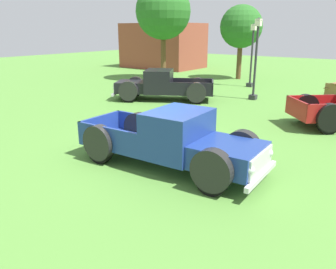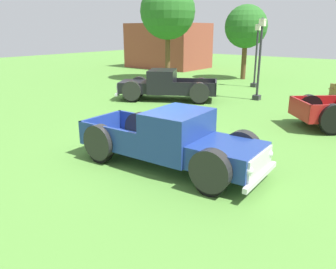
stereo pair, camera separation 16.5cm
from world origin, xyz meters
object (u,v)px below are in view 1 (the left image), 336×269
object	(u,v)px
lamp_post_far	(256,58)
oak_tree_east	(163,12)
oak_tree_west	(241,27)
lamp_post_near	(252,54)
pickup_truck_foreground	(180,142)
pickup_truck_behind_right	(158,86)

from	to	relation	value
lamp_post_far	oak_tree_east	xyz separation A→B (m)	(-8.38, 3.12, 2.61)
oak_tree_east	oak_tree_west	world-z (taller)	oak_tree_east
oak_tree_east	oak_tree_west	size ratio (longest dim) A/B	1.27
lamp_post_near	oak_tree_east	bearing A→B (deg)	-173.25
lamp_post_near	oak_tree_west	size ratio (longest dim) A/B	0.74
pickup_truck_foreground	lamp_post_far	size ratio (longest dim) A/B	1.26
pickup_truck_behind_right	lamp_post_near	bearing A→B (deg)	72.57
lamp_post_far	oak_tree_west	bearing A→B (deg)	120.74
lamp_post_far	oak_tree_west	size ratio (longest dim) A/B	0.78
pickup_truck_foreground	lamp_post_near	size ratio (longest dim) A/B	1.33
oak_tree_east	pickup_truck_behind_right	bearing A→B (deg)	-55.12
lamp_post_near	oak_tree_west	distance (m)	4.11
pickup_truck_foreground	pickup_truck_behind_right	distance (m)	9.45
lamp_post_near	lamp_post_far	size ratio (longest dim) A/B	0.95
pickup_truck_behind_right	lamp_post_near	size ratio (longest dim) A/B	1.36
oak_tree_west	pickup_truck_foreground	bearing A→B (deg)	-69.68
lamp_post_far	lamp_post_near	bearing A→B (deg)	115.66
lamp_post_far	oak_tree_west	xyz separation A→B (m)	(-4.10, 6.89, 1.58)
pickup_truck_behind_right	oak_tree_west	xyz separation A→B (m)	(-0.04, 9.98, 3.02)
pickup_truck_behind_right	lamp_post_far	size ratio (longest dim) A/B	1.29
pickup_truck_foreground	oak_tree_east	size ratio (longest dim) A/B	0.78
pickup_truck_behind_right	oak_tree_east	bearing A→B (deg)	124.88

